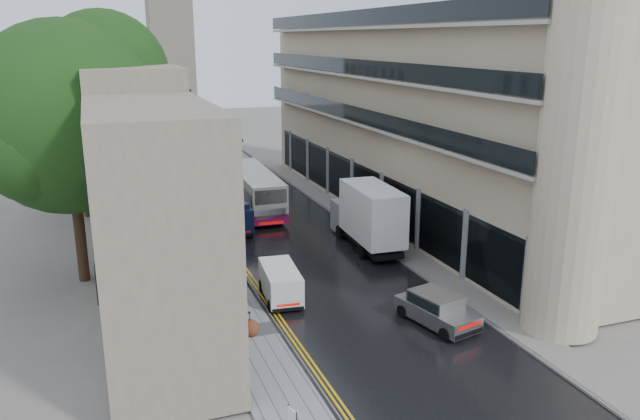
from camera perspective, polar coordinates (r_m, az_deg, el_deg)
road at (r=44.19m, az=-4.37°, el=-0.88°), size 9.00×85.00×0.02m
left_sidewalk at (r=43.03m, az=-11.88°, el=-1.56°), size 2.70×85.00×0.12m
right_sidewalk at (r=45.87m, az=2.13°, el=-0.17°), size 1.80×85.00×0.12m
old_shop_row at (r=43.86m, az=-17.48°, el=6.34°), size 4.50×56.00×12.00m
modern_block at (r=45.27m, az=8.76°, el=8.42°), size 8.00×40.00×14.00m
tree_near at (r=33.80m, az=-21.81°, el=5.05°), size 10.56×10.56×13.89m
tree_far at (r=46.76m, az=-21.10°, el=6.84°), size 9.24×9.24×12.46m
cream_bus at (r=43.61m, az=-6.64°, el=0.83°), size 2.84×10.75×2.91m
white_lorry at (r=35.93m, az=3.86°, el=-1.41°), size 2.64×7.66×3.97m
silver_hatchback at (r=27.24m, az=11.43°, el=-10.20°), size 2.57×4.23×1.48m
white_van at (r=29.43m, az=-4.56°, el=-7.72°), size 1.94×3.83×1.67m
navy_van at (r=39.97m, az=-8.64°, el=-1.09°), size 2.24×4.60×2.26m
pedestrian at (r=38.22m, az=-10.67°, el=-2.28°), size 0.66×0.49×1.64m
lamp_post_near at (r=33.25m, az=-8.14°, el=0.16°), size 0.81×0.19×7.22m
lamp_post_far at (r=48.57m, az=-12.46°, el=5.60°), size 0.98×0.37×8.56m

